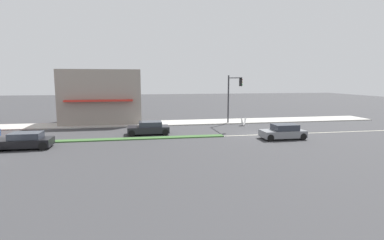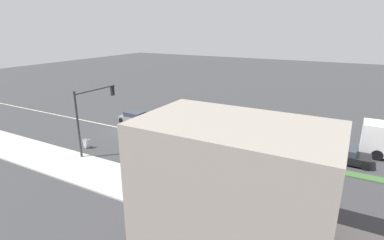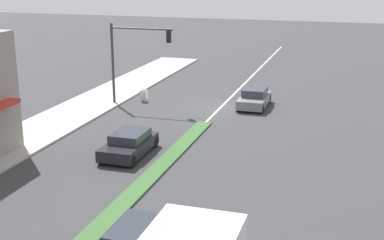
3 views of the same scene
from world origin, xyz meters
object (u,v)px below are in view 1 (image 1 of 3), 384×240
Objects in this scene: warning_aframe_sign at (243,122)px; suv_black at (24,141)px; suv_grey at (283,132)px; sedan_dark at (149,128)px; traffic_signal_main at (232,91)px; pedestrian at (130,115)px.

suv_black is (-7.99, 20.46, 0.18)m from warning_aframe_sign.
suv_grey is 12.48m from sedan_dark.
traffic_signal_main is 12.35m from pedestrian.
traffic_signal_main is 1.39× the size of suv_black.
traffic_signal_main is at bearing -66.53° from suv_black.
sedan_dark is at bearing 69.36° from suv_grey.
traffic_signal_main reaches higher than warning_aframe_sign.
traffic_signal_main reaches higher than suv_grey.
warning_aframe_sign is at bearing -106.68° from pedestrian.
sedan_dark is (4.40, -9.59, -0.01)m from suv_black.
pedestrian is 0.45× the size of suv_grey.
suv_grey reaches higher than suv_black.
pedestrian reaches higher than suv_black.
suv_black is at bearing 113.47° from traffic_signal_main.
warning_aframe_sign is 21.97m from suv_black.
suv_black reaches higher than warning_aframe_sign.
traffic_signal_main reaches higher than sedan_dark.
traffic_signal_main is at bearing 75.38° from warning_aframe_sign.
suv_black is at bearing 111.33° from warning_aframe_sign.
traffic_signal_main is at bearing -67.73° from sedan_dark.
suv_grey is at bearing -165.87° from traffic_signal_main.
suv_black is at bearing 146.97° from pedestrian.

